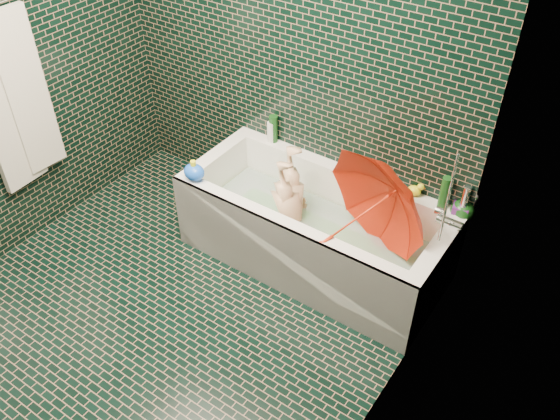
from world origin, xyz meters
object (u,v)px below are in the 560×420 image
Objects in this scene: bathtub at (313,237)px; rubber_duck at (415,190)px; child at (292,217)px; umbrella at (361,215)px; bath_toy at (194,172)px.

rubber_duck is (0.50, 0.35, 0.38)m from bathtub.
bathtub is at bearing 82.34° from child.
umbrella is at bearing 72.59° from child.
rubber_duck is at bearing 19.01° from bath_toy.
bath_toy is at bearing -157.94° from bathtub.
umbrella is (0.51, -0.06, 0.30)m from child.
bathtub is 0.19m from child.
rubber_duck is at bearing 93.87° from umbrella.
umbrella is at bearing 2.95° from bath_toy.
bathtub is 0.87m from bath_toy.
rubber_duck reaches higher than child.
bathtub is 14.88× the size of rubber_duck.
child is (-0.16, -0.01, 0.10)m from bathtub.
rubber_duck is (0.66, 0.36, 0.28)m from child.
rubber_duck is at bearing 35.30° from bathtub.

